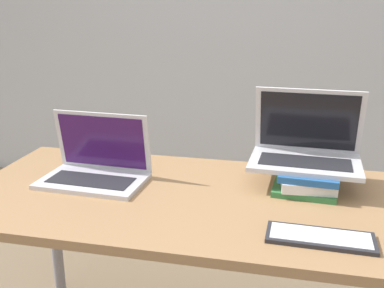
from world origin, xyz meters
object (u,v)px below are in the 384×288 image
laptop_left (96,167)px  book_stack (307,177)px  laptop_on_books (306,148)px  wireless_keyboard (320,238)px

laptop_left → book_stack: (0.74, 0.10, -0.01)m
book_stack → laptop_on_books: size_ratio=0.73×
laptop_left → book_stack: bearing=7.4°
book_stack → laptop_on_books: 0.10m
book_stack → laptop_on_books: laptop_on_books is taller
book_stack → laptop_on_books: (-0.01, 0.05, 0.09)m
book_stack → laptop_left: bearing=-172.6°
laptop_left → wireless_keyboard: size_ratio=1.29×
book_stack → wireless_keyboard: (0.03, -0.37, -0.03)m
laptop_left → laptop_on_books: laptop_on_books is taller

